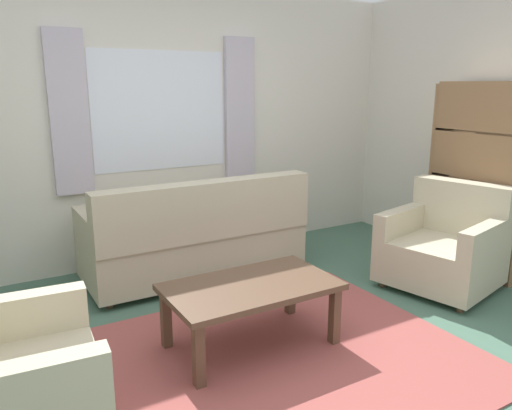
% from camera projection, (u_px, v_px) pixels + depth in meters
% --- Properties ---
extents(ground_plane, '(6.24, 6.24, 0.00)m').
position_uv_depth(ground_plane, '(290.00, 357.00, 3.18)').
color(ground_plane, '#476B56').
extents(wall_back, '(5.32, 0.12, 2.60)m').
position_uv_depth(wall_back, '(159.00, 126.00, 4.76)').
color(wall_back, silver).
rests_on(wall_back, ground_plane).
extents(window_with_curtains, '(1.98, 0.07, 1.40)m').
position_uv_depth(window_with_curtains, '(161.00, 111.00, 4.66)').
color(window_with_curtains, white).
extents(area_rug, '(2.24, 2.03, 0.01)m').
position_uv_depth(area_rug, '(290.00, 356.00, 3.17)').
color(area_rug, '#9E4C47').
rests_on(area_rug, ground_plane).
extents(couch, '(1.90, 0.82, 0.92)m').
position_uv_depth(couch, '(197.00, 238.00, 4.40)').
color(couch, '#BCB293').
rests_on(couch, ground_plane).
extents(armchair_right, '(0.99, 1.01, 0.88)m').
position_uv_depth(armchair_right, '(445.00, 246.00, 4.22)').
color(armchair_right, '#BCB293').
rests_on(armchair_right, ground_plane).
extents(coffee_table, '(1.10, 0.64, 0.44)m').
position_uv_depth(coffee_table, '(251.00, 292.00, 3.22)').
color(coffee_table, brown).
rests_on(coffee_table, ground_plane).
extents(bookshelf, '(0.30, 0.94, 1.72)m').
position_uv_depth(bookshelf, '(478.00, 189.00, 4.51)').
color(bookshelf, olive).
rests_on(bookshelf, ground_plane).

